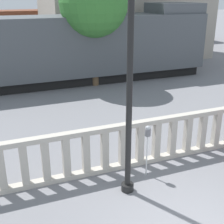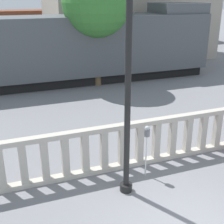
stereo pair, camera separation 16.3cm
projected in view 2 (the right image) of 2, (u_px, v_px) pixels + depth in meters
The scene contains 6 objects.
balustrade at pixel (131, 145), 9.29m from camera, with size 17.61×0.24×1.43m.
lamppost at pixel (129, 34), 6.88m from camera, with size 0.43×0.43×6.90m.
parking_meter at pixel (147, 136), 8.61m from camera, with size 0.16×0.16×1.55m.
train_near at pixel (48, 50), 17.30m from camera, with size 19.67×2.82×4.39m.
train_far at pixel (90, 27), 30.19m from camera, with size 27.11×2.98×4.13m.
tree_left at pixel (96, 3), 16.35m from camera, with size 3.66×3.66×6.32m.
Camera 2 is at (-3.49, -4.41, 4.95)m, focal length 50.00 mm.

